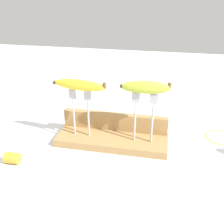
{
  "coord_description": "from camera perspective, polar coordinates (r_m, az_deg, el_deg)",
  "views": [
    {
      "loc": [
        0.17,
        -0.82,
        0.54
      ],
      "look_at": [
        0.0,
        0.0,
        0.13
      ],
      "focal_mm": 42.85,
      "sensor_mm": 36.0,
      "label": 1
    }
  ],
  "objects": [
    {
      "name": "banana_chunk_far",
      "position": [
        0.95,
        -20.55,
        -9.18
      ],
      "size": [
        0.05,
        0.04,
        0.04
      ],
      "color": "gold",
      "rests_on": "ground"
    },
    {
      "name": "fork_stand_left",
      "position": [
        0.95,
        -6.7,
        0.72
      ],
      "size": [
        0.08,
        0.01,
        0.18
      ],
      "color": "#B2B2B7",
      "rests_on": "wooden_board"
    },
    {
      "name": "wooden_board",
      "position": [
        0.99,
        0.0,
        -5.93
      ],
      "size": [
        0.4,
        0.14,
        0.03
      ],
      "primitive_type": "cube",
      "color": "#A87F4C",
      "rests_on": "ground"
    },
    {
      "name": "banana_raised_left",
      "position": [
        0.92,
        -6.99,
        5.75
      ],
      "size": [
        0.2,
        0.06,
        0.04
      ],
      "color": "yellow",
      "rests_on": "fork_stand_left"
    },
    {
      "name": "board_backstop",
      "position": [
        1.02,
        0.64,
        -2.03
      ],
      "size": [
        0.4,
        0.03,
        0.07
      ],
      "primitive_type": "cube",
      "color": "#A87F4C",
      "rests_on": "wooden_board"
    },
    {
      "name": "ground_plane",
      "position": [
        1.0,
        0.0,
        -6.62
      ],
      "size": [
        3.0,
        3.0,
        0.0
      ],
      "primitive_type": "plane",
      "color": "silver"
    },
    {
      "name": "wire_coil",
      "position": [
        1.11,
        22.21,
        -4.95
      ],
      "size": [
        0.11,
        0.11,
        0.0
      ],
      "primitive_type": "torus",
      "color": "gold",
      "rests_on": "ground"
    },
    {
      "name": "banana_raised_right",
      "position": [
        0.87,
        7.15,
        5.26
      ],
      "size": [
        0.17,
        0.05,
        0.04
      ],
      "color": "#B2C138",
      "rests_on": "fork_stand_right"
    },
    {
      "name": "fork_stand_right",
      "position": [
        0.91,
        6.83,
        -0.32
      ],
      "size": [
        0.09,
        0.01,
        0.18
      ],
      "color": "#B2B2B7",
      "rests_on": "wooden_board"
    }
  ]
}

